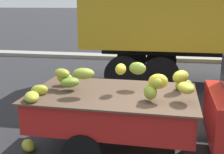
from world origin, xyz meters
The scene contains 3 objects.
ground centered at (0.00, 0.00, 0.00)m, with size 220.00×220.00×0.00m, color #28282B.
curb_strip centered at (0.00, 8.64, 0.08)m, with size 80.00×0.80×0.16m, color gray.
fallen_banana_bunch_near_tailgate centered at (-2.52, -0.34, 0.10)m, with size 0.32×0.22×0.21m, color #A2A92D.
Camera 1 is at (-0.21, -4.81, 2.61)m, focal length 47.20 mm.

